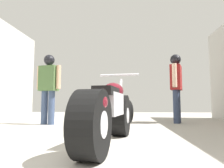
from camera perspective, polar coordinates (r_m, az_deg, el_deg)
The scene contains 5 objects.
ground_plane at distance 3.73m, azimuth -1.01°, elevation -13.18°, with size 16.65×16.65×0.00m, color #A8A399.
motorcycle_maroon_cruiser at distance 2.49m, azimuth -0.83°, elevation -7.86°, with size 0.65×2.06×0.96m.
motorcycle_black_naked at distance 5.80m, azimuth 1.35°, elevation -6.80°, with size 0.96×1.86×0.90m.
mechanic_in_blue at distance 5.61m, azimuth 17.50°, elevation 0.69°, with size 0.40×0.70×1.80m.
mechanic_with_helmet at distance 5.22m, azimuth -17.31°, elevation 0.49°, with size 0.67×0.34×1.71m.
Camera 1 is at (0.36, -0.21, 0.50)m, focal length 32.69 mm.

